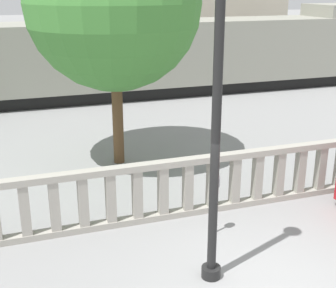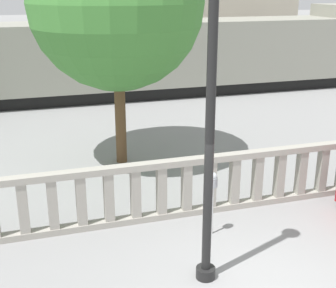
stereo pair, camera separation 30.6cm
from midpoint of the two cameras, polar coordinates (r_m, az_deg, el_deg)
balustrade at (r=10.41m, az=3.06°, el=-5.03°), size 17.76×0.24×1.35m
lamppost at (r=7.25m, az=4.81°, el=5.92°), size 0.37×0.37×5.93m
parking_meter at (r=9.42m, az=4.88°, el=-4.90°), size 0.18×0.18×1.37m
train_near at (r=21.36m, az=-7.41°, el=10.30°), size 27.57×2.99×3.95m
tree_left at (r=12.79m, az=-7.36°, el=16.73°), size 4.64×4.64×6.77m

